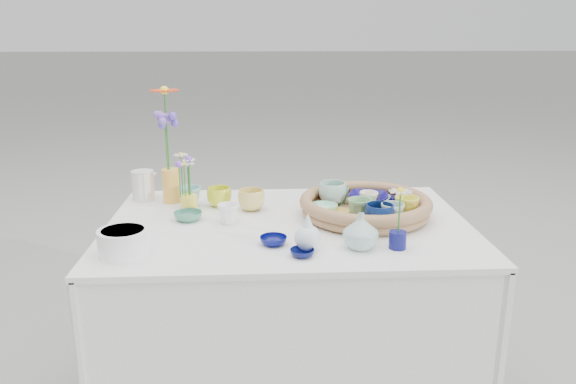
{
  "coord_description": "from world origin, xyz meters",
  "views": [
    {
      "loc": [
        -0.1,
        -1.86,
        1.41
      ],
      "look_at": [
        0.0,
        0.02,
        0.87
      ],
      "focal_mm": 35.0,
      "sensor_mm": 36.0,
      "label": 1
    }
  ],
  "objects": [
    {
      "name": "tray_ceramic_10",
      "position": [
        0.17,
        -0.02,
        0.8
      ],
      "size": [
        0.09,
        0.09,
        0.03
      ],
      "primitive_type": "imported",
      "rotation": [
        0.0,
        0.0,
        -0.07
      ],
      "color": "#DBBE5D",
      "rests_on": "wicker_tray"
    },
    {
      "name": "loose_ceramic_0",
      "position": [
        -0.25,
        0.2,
        0.8
      ],
      "size": [
        0.11,
        0.11,
        0.07
      ],
      "primitive_type": "imported",
      "rotation": [
        0.0,
        0.0,
        0.2
      ],
      "color": "yellow",
      "rests_on": "display_table"
    },
    {
      "name": "tall_vase_yellow",
      "position": [
        -0.44,
        0.27,
        0.83
      ],
      "size": [
        0.08,
        0.08,
        0.13
      ],
      "primitive_type": "cylinder",
      "rotation": [
        0.0,
        0.0,
        -0.17
      ],
      "color": "#FFB640",
      "rests_on": "display_table"
    },
    {
      "name": "loose_ceramic_6",
      "position": [
        0.03,
        -0.31,
        0.78
      ],
      "size": [
        0.08,
        0.08,
        0.02
      ],
      "primitive_type": "imported",
      "rotation": [
        0.0,
        0.0,
        -0.08
      ],
      "color": "#0A0F46",
      "rests_on": "display_table"
    },
    {
      "name": "tray_ceramic_6",
      "position": [
        0.17,
        0.15,
        0.82
      ],
      "size": [
        0.12,
        0.12,
        0.08
      ],
      "primitive_type": "imported",
      "rotation": [
        0.0,
        0.0,
        -0.18
      ],
      "color": "#ABCFC6",
      "rests_on": "wicker_tray"
    },
    {
      "name": "loose_ceramic_4",
      "position": [
        -0.06,
        -0.21,
        0.78
      ],
      "size": [
        0.09,
        0.09,
        0.03
      ],
      "primitive_type": "imported",
      "rotation": [
        0.0,
        0.0,
        0.11
      ],
      "color": "#070C5E",
      "rests_on": "display_table"
    },
    {
      "name": "fluted_bowl",
      "position": [
        -0.51,
        -0.27,
        0.8
      ],
      "size": [
        0.18,
        0.18,
        0.08
      ],
      "primitive_type": null,
      "rotation": [
        0.0,
        0.0,
        0.21
      ],
      "color": "white",
      "rests_on": "display_table"
    },
    {
      "name": "tray_ceramic_3",
      "position": [
        0.28,
        0.01,
        0.8
      ],
      "size": [
        0.13,
        0.13,
        0.03
      ],
      "primitive_type": "imported",
      "rotation": [
        0.0,
        0.0,
        0.01
      ],
      "color": "#4EA361",
      "rests_on": "wicker_tray"
    },
    {
      "name": "tray_ceramic_9",
      "position": [
        0.3,
        -0.11,
        0.82
      ],
      "size": [
        0.13,
        0.13,
        0.08
      ],
      "primitive_type": "imported",
      "rotation": [
        0.0,
        0.0,
        -0.33
      ],
      "color": "#091B4D",
      "rests_on": "wicker_tray"
    },
    {
      "name": "tray_ceramic_11",
      "position": [
        0.34,
        -0.09,
        0.82
      ],
      "size": [
        0.1,
        0.1,
        0.07
      ],
      "primitive_type": "imported",
      "rotation": [
        0.0,
        0.0,
        0.25
      ],
      "color": "#A3C1BF",
      "rests_on": "wicker_tray"
    },
    {
      "name": "daisy_posy",
      "position": [
        -0.37,
        0.14,
        0.91
      ],
      "size": [
        0.1,
        0.1,
        0.16
      ],
      "primitive_type": null,
      "rotation": [
        0.0,
        0.0,
        0.32
      ],
      "color": "white",
      "rests_on": "daisy_cup"
    },
    {
      "name": "bud_vase_cobalt",
      "position": [
        0.32,
        -0.26,
        0.79
      ],
      "size": [
        0.06,
        0.06,
        0.05
      ],
      "primitive_type": "cylinder",
      "rotation": [
        0.0,
        0.0,
        -0.06
      ],
      "color": "#0D0E56",
      "rests_on": "display_table"
    },
    {
      "name": "tray_ceramic_1",
      "position": [
        0.37,
        0.14,
        0.8
      ],
      "size": [
        0.12,
        0.12,
        0.03
      ],
      "primitive_type": "imported",
      "rotation": [
        0.0,
        0.0,
        -0.21
      ],
      "color": "black",
      "rests_on": "wicker_tray"
    },
    {
      "name": "tray_ceramic_7",
      "position": [
        0.3,
        0.09,
        0.81
      ],
      "size": [
        0.08,
        0.08,
        0.06
      ],
      "primitive_type": "imported",
      "rotation": [
        0.0,
        0.0,
        0.13
      ],
      "color": "white",
      "rests_on": "wicker_tray"
    },
    {
      "name": "tray_ceramic_2",
      "position": [
        0.41,
        -0.03,
        0.82
      ],
      "size": [
        0.1,
        0.1,
        0.08
      ],
      "primitive_type": "imported",
      "rotation": [
        0.0,
        0.0,
        -0.29
      ],
      "color": "yellow",
      "rests_on": "wicker_tray"
    },
    {
      "name": "loose_ceramic_3",
      "position": [
        -0.21,
        0.0,
        0.8
      ],
      "size": [
        0.09,
        0.09,
        0.07
      ],
      "primitive_type": "imported",
      "rotation": [
        0.0,
        0.0,
        -0.29
      ],
      "color": "white",
      "rests_on": "display_table"
    },
    {
      "name": "daisy_cup",
      "position": [
        -0.36,
        0.13,
        0.8
      ],
      "size": [
        0.08,
        0.08,
        0.07
      ],
      "primitive_type": "cylinder",
      "rotation": [
        0.0,
        0.0,
        0.42
      ],
      "color": "yellow",
      "rests_on": "display_table"
    },
    {
      "name": "bud_vase_seafoam",
      "position": [
        0.21,
        -0.25,
        0.82
      ],
      "size": [
        0.13,
        0.13,
        0.11
      ],
      "primitive_type": "imported",
      "rotation": [
        0.0,
        0.0,
        -0.21
      ],
      "color": "#9EC7BE",
      "rests_on": "display_table"
    },
    {
      "name": "loose_ceramic_2",
      "position": [
        -0.35,
        0.04,
        0.78
      ],
      "size": [
        0.12,
        0.12,
        0.03
      ],
      "primitive_type": "imported",
      "rotation": [
        0.0,
        0.0,
        0.24
      ],
      "color": "#43846A",
      "rests_on": "display_table"
    },
    {
      "name": "tray_ceramic_12",
      "position": [
        0.2,
        0.16,
        0.81
      ],
      "size": [
        0.09,
        0.09,
        0.06
      ],
      "primitive_type": "imported",
      "rotation": [
        0.0,
        0.0,
        0.42
      ],
      "color": "#47A167",
      "rests_on": "wicker_tray"
    },
    {
      "name": "tray_ceramic_4",
      "position": [
        0.24,
        -0.04,
        0.82
      ],
      "size": [
        0.09,
        0.09,
        0.08
      ],
      "primitive_type": "imported",
      "rotation": [
        0.0,
        0.0,
        -0.05
      ],
      "color": "#75AA72",
      "rests_on": "wicker_tray"
    },
    {
      "name": "gerbera",
      "position": [
        -0.45,
        0.28,
        1.05
      ],
      "size": [
        0.13,
        0.13,
        0.32
      ],
      "primitive_type": null,
      "rotation": [
        0.0,
        0.0,
        0.08
      ],
      "color": "#FF3E14",
      "rests_on": "tall_vase_yellow"
    },
    {
      "name": "single_daisy",
      "position": [
        0.33,
        -0.25,
        0.88
      ],
      "size": [
        0.09,
        0.09,
        0.15
      ],
      "primitive_type": null,
      "rotation": [
        0.0,
        0.0,
        -0.09
      ],
      "color": "silver",
      "rests_on": "bud_vase_cobalt"
    },
    {
      "name": "white_pitcher",
      "position": [
        -0.56,
        0.3,
        0.82
      ],
      "size": [
        0.13,
        0.1,
        0.12
      ],
      "primitive_type": null,
      "rotation": [
        0.0,
        0.0,
        -0.09
      ],
      "color": "white",
      "rests_on": "display_table"
    },
    {
      "name": "tray_ceramic_0",
      "position": [
        0.31,
        0.16,
        0.8
      ],
      "size": [
        0.18,
        0.18,
        0.04
      ],
      "primitive_type": "imported",
      "rotation": [
        0.0,
        0.0,
        -0.29
      ],
      "color": "#0C0659",
      "rests_on": "wicker_tray"
    },
    {
      "name": "bud_vase_paleblue",
      "position": [
        0.04,
        -0.26,
        0.83
      ],
      "size": [
        0.09,
        0.09,
        0.12
      ],
      "primitive_type": null,
      "rotation": [
        0.0,
        0.0,
        0.15
      ],
      "color": "silver",
      "rests_on": "display_table"
    },
    {
      "name": "loose_ceramic_1",
      "position": [
        -0.13,
        0.15,
        0.8
      ],
      "size": [
        0.13,
        0.13,
        0.08
      ],
      "primitive_type": "imported",
      "rotation": [
        0.0,
        0.0,
        0.37
      ],
      "color": "#E1C868",
      "rests_on": "display_table"
    },
    {
      "name": "loose_ceramic_5",
      "position": [
        -0.36,
        0.2,
        0.8
      ],
      "size": [
        0.11,
        0.11,
        0.08
      ],
      "primitive_type": "imported",
      "rotation": [
        0.0,
        0.0,
        -0.36
      ],
      "color": "#7EBAB8",
      "rests_on": "display_table"
    },
    {
      "name": "wicker_tray",
      "position": [
        0.28,
        0.05,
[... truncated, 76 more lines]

